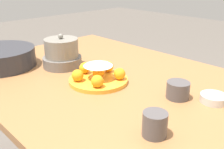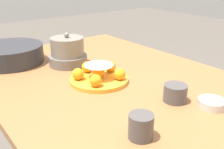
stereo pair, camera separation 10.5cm
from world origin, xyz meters
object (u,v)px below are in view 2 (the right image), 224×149
(serving_bowl, at_px, (10,53))
(cup_far, at_px, (141,126))
(cake_plate, at_px, (99,75))
(sauce_bowl, at_px, (212,103))
(warming_pot, at_px, (68,52))
(dining_table, at_px, (125,106))
(cup_near, at_px, (175,93))

(serving_bowl, xyz_separation_m, cup_far, (-0.86, -0.08, -0.01))
(cake_plate, height_order, serving_bowl, serving_bowl)
(cake_plate, bearing_deg, cup_far, 161.13)
(sauce_bowl, bearing_deg, warming_pot, 14.37)
(serving_bowl, height_order, sauce_bowl, serving_bowl)
(dining_table, height_order, sauce_bowl, sauce_bowl)
(cake_plate, xyz_separation_m, cup_near, (-0.31, -0.11, 0.00))
(cup_near, height_order, warming_pot, warming_pot)
(cup_far, bearing_deg, serving_bowl, 5.20)
(cup_far, bearing_deg, sauce_bowl, -93.55)
(sauce_bowl, distance_m, warming_pot, 0.70)
(cake_plate, bearing_deg, warming_pot, -0.23)
(cup_near, xyz_separation_m, warming_pot, (0.57, 0.11, 0.03))
(cup_far, bearing_deg, cake_plate, -18.87)
(sauce_bowl, bearing_deg, cup_near, 30.84)
(cake_plate, relative_size, serving_bowl, 0.74)
(cake_plate, distance_m, sauce_bowl, 0.45)
(cake_plate, distance_m, warming_pot, 0.26)
(dining_table, relative_size, cake_plate, 6.51)
(cake_plate, distance_m, cup_far, 0.42)
(warming_pot, bearing_deg, serving_bowl, 46.43)
(serving_bowl, bearing_deg, warming_pot, -133.57)
(serving_bowl, relative_size, sauce_bowl, 3.58)
(dining_table, xyz_separation_m, cup_near, (-0.20, -0.05, 0.12))
(dining_table, distance_m, serving_bowl, 0.64)
(sauce_bowl, distance_m, cup_far, 0.31)
(dining_table, bearing_deg, cup_near, -165.03)
(cup_far, bearing_deg, cup_near, -70.71)
(cup_near, bearing_deg, sauce_bowl, -149.16)
(dining_table, distance_m, warming_pot, 0.40)
(cake_plate, xyz_separation_m, cup_far, (-0.39, 0.13, 0.01))
(serving_bowl, relative_size, warming_pot, 1.78)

